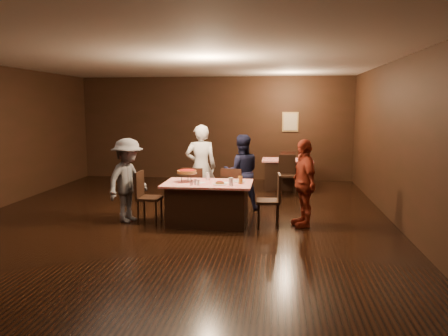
# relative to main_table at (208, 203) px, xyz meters

# --- Properties ---
(room) EXTENTS (10.00, 10.04, 3.02)m
(room) POSITION_rel_main_table_xyz_m (-0.60, 0.05, 1.75)
(room) COLOR black
(room) RESTS_ON ground
(main_table) EXTENTS (1.60, 1.00, 0.77)m
(main_table) POSITION_rel_main_table_xyz_m (0.00, 0.00, 0.00)
(main_table) COLOR red
(main_table) RESTS_ON ground
(back_table) EXTENTS (1.30, 0.90, 0.77)m
(back_table) POSITION_rel_main_table_xyz_m (1.51, 3.68, 0.00)
(back_table) COLOR red
(back_table) RESTS_ON ground
(chair_far_left) EXTENTS (0.43, 0.43, 0.95)m
(chair_far_left) POSITION_rel_main_table_xyz_m (-0.40, 0.75, 0.09)
(chair_far_left) COLOR black
(chair_far_left) RESTS_ON ground
(chair_far_right) EXTENTS (0.49, 0.49, 0.95)m
(chair_far_right) POSITION_rel_main_table_xyz_m (0.40, 0.75, 0.09)
(chair_far_right) COLOR black
(chair_far_right) RESTS_ON ground
(chair_end_left) EXTENTS (0.43, 0.43, 0.95)m
(chair_end_left) POSITION_rel_main_table_xyz_m (-1.10, 0.00, 0.09)
(chair_end_left) COLOR black
(chair_end_left) RESTS_ON ground
(chair_end_right) EXTENTS (0.44, 0.44, 0.95)m
(chair_end_right) POSITION_rel_main_table_xyz_m (1.10, 0.00, 0.09)
(chair_end_right) COLOR black
(chair_end_right) RESTS_ON ground
(chair_back_near) EXTENTS (0.46, 0.46, 0.95)m
(chair_back_near) POSITION_rel_main_table_xyz_m (1.51, 2.98, 0.09)
(chair_back_near) COLOR black
(chair_back_near) RESTS_ON ground
(chair_back_far) EXTENTS (0.46, 0.46, 0.95)m
(chair_back_far) POSITION_rel_main_table_xyz_m (1.51, 4.28, 0.09)
(chair_back_far) COLOR black
(chair_back_far) RESTS_ON ground
(diner_white_jacket) EXTENTS (0.72, 0.54, 1.77)m
(diner_white_jacket) POSITION_rel_main_table_xyz_m (-0.34, 1.19, 0.50)
(diner_white_jacket) COLOR silver
(diner_white_jacket) RESTS_ON ground
(diner_navy_hoodie) EXTENTS (0.87, 0.74, 1.57)m
(diner_navy_hoodie) POSITION_rel_main_table_xyz_m (0.51, 1.19, 0.40)
(diner_navy_hoodie) COLOR black
(diner_navy_hoodie) RESTS_ON ground
(diner_grey_knit) EXTENTS (0.89, 1.15, 1.56)m
(diner_grey_knit) POSITION_rel_main_table_xyz_m (-1.51, -0.01, 0.40)
(diner_grey_knit) COLOR #545558
(diner_grey_knit) RESTS_ON ground
(diner_red_shirt) EXTENTS (0.62, 0.99, 1.57)m
(diner_red_shirt) POSITION_rel_main_table_xyz_m (1.73, 0.07, 0.40)
(diner_red_shirt) COLOR maroon
(diner_red_shirt) RESTS_ON ground
(pizza_stand) EXTENTS (0.38, 0.38, 0.22)m
(pizza_stand) POSITION_rel_main_table_xyz_m (-0.40, 0.05, 0.57)
(pizza_stand) COLOR black
(pizza_stand) RESTS_ON main_table
(plate_with_slice) EXTENTS (0.25, 0.25, 0.06)m
(plate_with_slice) POSITION_rel_main_table_xyz_m (0.25, -0.18, 0.41)
(plate_with_slice) COLOR white
(plate_with_slice) RESTS_ON main_table
(plate_empty) EXTENTS (0.25, 0.25, 0.01)m
(plate_empty) POSITION_rel_main_table_xyz_m (0.55, 0.15, 0.39)
(plate_empty) COLOR white
(plate_empty) RESTS_ON main_table
(glass_front_right) EXTENTS (0.08, 0.08, 0.14)m
(glass_front_right) POSITION_rel_main_table_xyz_m (0.45, -0.25, 0.46)
(glass_front_right) COLOR silver
(glass_front_right) RESTS_ON main_table
(glass_amber) EXTENTS (0.08, 0.08, 0.14)m
(glass_amber) POSITION_rel_main_table_xyz_m (0.60, -0.05, 0.46)
(glass_amber) COLOR #BF7F26
(glass_amber) RESTS_ON main_table
(glass_back) EXTENTS (0.08, 0.08, 0.14)m
(glass_back) POSITION_rel_main_table_xyz_m (-0.05, 0.30, 0.46)
(glass_back) COLOR silver
(glass_back) RESTS_ON main_table
(condiments) EXTENTS (0.17, 0.10, 0.09)m
(condiments) POSITION_rel_main_table_xyz_m (-0.18, -0.28, 0.43)
(condiments) COLOR silver
(condiments) RESTS_ON main_table
(napkin_center) EXTENTS (0.19, 0.19, 0.01)m
(napkin_center) POSITION_rel_main_table_xyz_m (0.30, 0.00, 0.39)
(napkin_center) COLOR white
(napkin_center) RESTS_ON main_table
(napkin_left) EXTENTS (0.21, 0.21, 0.01)m
(napkin_left) POSITION_rel_main_table_xyz_m (-0.15, -0.05, 0.39)
(napkin_left) COLOR white
(napkin_left) RESTS_ON main_table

